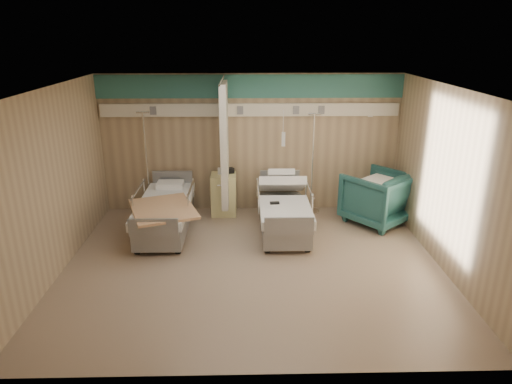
% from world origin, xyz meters
% --- Properties ---
extents(ground, '(6.00, 5.00, 0.00)m').
position_xyz_m(ground, '(0.00, 0.00, 0.00)').
color(ground, gray).
rests_on(ground, ground).
extents(room_walls, '(6.04, 5.04, 2.82)m').
position_xyz_m(room_walls, '(-0.03, 0.25, 1.86)').
color(room_walls, tan).
rests_on(room_walls, ground).
extents(bed_right, '(1.00, 2.16, 0.63)m').
position_xyz_m(bed_right, '(0.60, 1.30, 0.32)').
color(bed_right, white).
rests_on(bed_right, ground).
extents(bed_left, '(1.00, 2.16, 0.63)m').
position_xyz_m(bed_left, '(-1.60, 1.30, 0.32)').
color(bed_left, white).
rests_on(bed_left, ground).
extents(bedside_cabinet, '(0.50, 0.48, 0.85)m').
position_xyz_m(bedside_cabinet, '(-0.55, 2.20, 0.42)').
color(bedside_cabinet, beige).
rests_on(bedside_cabinet, ground).
extents(visitor_armchair, '(1.55, 1.56, 1.02)m').
position_xyz_m(visitor_armchair, '(2.45, 1.69, 0.51)').
color(visitor_armchair, '#215251').
rests_on(visitor_armchair, ground).
extents(waffle_blanket, '(0.78, 0.77, 0.07)m').
position_xyz_m(waffle_blanket, '(2.44, 1.64, 1.05)').
color(waffle_blanket, white).
rests_on(waffle_blanket, visitor_armchair).
extents(iv_stand_right, '(0.37, 0.37, 2.06)m').
position_xyz_m(iv_stand_right, '(1.24, 2.25, 0.42)').
color(iv_stand_right, silver).
rests_on(iv_stand_right, ground).
extents(iv_stand_left, '(0.38, 0.38, 2.10)m').
position_xyz_m(iv_stand_left, '(-2.08, 2.28, 0.43)').
color(iv_stand_left, silver).
rests_on(iv_stand_left, ground).
extents(call_remote, '(0.17, 0.09, 0.04)m').
position_xyz_m(call_remote, '(0.42, 1.09, 0.65)').
color(call_remote, black).
rests_on(call_remote, bed_right).
extents(tan_blanket, '(1.40, 1.56, 0.04)m').
position_xyz_m(tan_blanket, '(-1.54, 0.84, 0.65)').
color(tan_blanket, tan).
rests_on(tan_blanket, bed_left).
extents(toiletry_bag, '(0.23, 0.18, 0.11)m').
position_xyz_m(toiletry_bag, '(-0.44, 2.28, 0.90)').
color(toiletry_bag, black).
rests_on(toiletry_bag, bedside_cabinet).
extents(white_cup, '(0.09, 0.09, 0.13)m').
position_xyz_m(white_cup, '(-0.62, 2.23, 0.91)').
color(white_cup, white).
rests_on(white_cup, bedside_cabinet).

